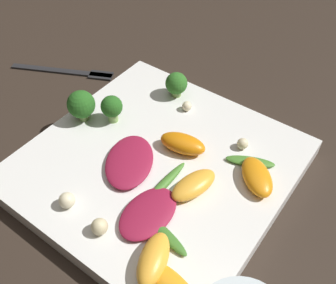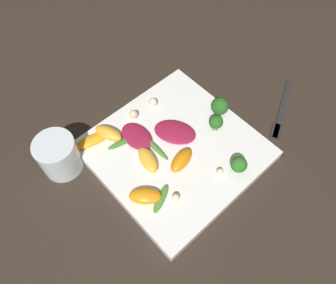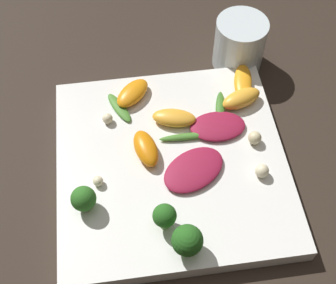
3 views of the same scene
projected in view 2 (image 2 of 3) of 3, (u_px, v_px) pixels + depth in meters
ground_plane at (175, 154)px, 0.68m from camera, size 2.40×2.40×0.00m
plate at (175, 151)px, 0.67m from camera, size 0.31×0.31×0.02m
drinking_glass at (59, 155)px, 0.63m from camera, size 0.08×0.08×0.08m
fork at (281, 114)px, 0.73m from camera, size 0.16×0.09×0.01m
radicchio_leaf_0 at (137, 136)px, 0.67m from camera, size 0.05×0.08×0.01m
radicchio_leaf_1 at (175, 132)px, 0.67m from camera, size 0.09×0.10×0.01m
orange_segment_0 at (148, 160)px, 0.64m from camera, size 0.04×0.07×0.02m
orange_segment_1 at (92, 140)px, 0.66m from camera, size 0.08×0.04×0.01m
orange_segment_2 at (181, 160)px, 0.63m from camera, size 0.06×0.04×0.02m
orange_segment_3 at (108, 133)px, 0.67m from camera, size 0.05×0.07×0.02m
orange_segment_4 at (145, 196)px, 0.60m from camera, size 0.07×0.06×0.02m
broccoli_floret_0 at (216, 122)px, 0.67m from camera, size 0.03×0.03×0.04m
broccoli_floret_1 at (239, 165)px, 0.62m from camera, size 0.03×0.03×0.04m
broccoli_floret_2 at (221, 107)px, 0.68m from camera, size 0.04×0.04×0.04m
arugula_sprig_0 at (154, 146)px, 0.66m from camera, size 0.01×0.09×0.01m
arugula_sprig_1 at (161, 199)px, 0.60m from camera, size 0.06×0.04×0.01m
arugula_sprig_2 at (122, 142)px, 0.66m from camera, size 0.07×0.03×0.01m
macadamia_nut_0 at (153, 102)px, 0.71m from camera, size 0.02×0.02×0.02m
macadamia_nut_1 at (176, 197)px, 0.60m from camera, size 0.01×0.01×0.01m
macadamia_nut_2 at (220, 172)px, 0.63m from camera, size 0.01×0.01×0.01m
macadamia_nut_3 at (134, 114)px, 0.69m from camera, size 0.02×0.02×0.02m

